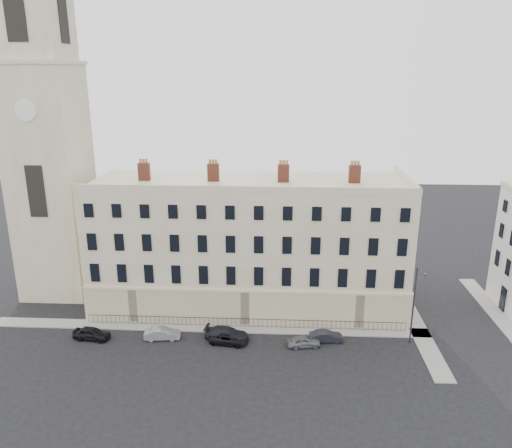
% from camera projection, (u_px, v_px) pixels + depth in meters
% --- Properties ---
extents(ground, '(160.00, 160.00, 0.00)m').
position_uv_depth(ground, '(301.00, 355.00, 49.60)').
color(ground, black).
rests_on(ground, ground).
extents(terrace, '(36.22, 12.22, 17.00)m').
position_uv_depth(terrace, '(249.00, 243.00, 59.12)').
color(terrace, '#C4B492').
rests_on(terrace, ground).
extents(church_tower, '(8.00, 8.13, 44.00)m').
position_uv_depth(church_tower, '(47.00, 145.00, 59.01)').
color(church_tower, '#C4B492').
rests_on(church_tower, ground).
extents(pavement_terrace, '(48.00, 2.00, 0.12)m').
position_uv_depth(pavement_terrace, '(208.00, 327.00, 54.88)').
color(pavement_terrace, gray).
rests_on(pavement_terrace, ground).
extents(pavement_east_return, '(2.00, 24.00, 0.12)m').
position_uv_depth(pavement_east_return, '(413.00, 320.00, 56.54)').
color(pavement_east_return, gray).
rests_on(pavement_east_return, ground).
extents(pavement_adjacent, '(2.00, 20.00, 0.12)m').
position_uv_depth(pavement_adjacent, '(496.00, 314.00, 57.93)').
color(pavement_adjacent, gray).
rests_on(pavement_adjacent, ground).
extents(railings, '(35.00, 0.04, 0.96)m').
position_uv_depth(railings, '(245.00, 323.00, 54.91)').
color(railings, black).
rests_on(railings, ground).
extents(car_a, '(4.06, 2.01, 1.33)m').
position_uv_depth(car_a, '(92.00, 333.00, 52.45)').
color(car_a, black).
rests_on(car_a, ground).
extents(car_b, '(3.86, 1.69, 1.23)m').
position_uv_depth(car_b, '(162.00, 334.00, 52.49)').
color(car_b, gray).
rests_on(car_b, ground).
extents(car_c, '(4.95, 2.60, 1.37)m').
position_uv_depth(car_c, '(227.00, 334.00, 52.31)').
color(car_c, black).
rests_on(car_c, ground).
extents(car_d, '(4.25, 2.39, 1.12)m').
position_uv_depth(car_d, '(229.00, 338.00, 51.67)').
color(car_d, black).
rests_on(car_d, ground).
extents(car_e, '(3.59, 1.88, 1.16)m').
position_uv_depth(car_e, '(304.00, 341.00, 51.05)').
color(car_e, slate).
rests_on(car_e, ground).
extents(car_f, '(3.59, 1.50, 1.16)m').
position_uv_depth(car_f, '(326.00, 336.00, 52.03)').
color(car_f, black).
rests_on(car_f, ground).
extents(streetlamp, '(0.65, 1.79, 8.47)m').
position_uv_depth(streetlamp, '(414.00, 302.00, 50.41)').
color(streetlamp, '#313036').
rests_on(streetlamp, ground).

